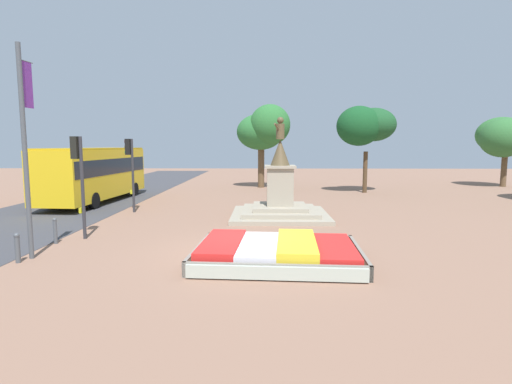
% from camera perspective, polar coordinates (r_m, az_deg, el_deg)
% --- Properties ---
extents(ground_plane, '(94.97, 94.97, 0.00)m').
position_cam_1_polar(ground_plane, '(12.81, -2.16, -8.72)').
color(ground_plane, '#8C6651').
extents(flower_planter, '(5.05, 3.90, 0.64)m').
position_cam_1_polar(flower_planter, '(11.88, 3.00, -8.60)').
color(flower_planter, '#38281C').
rests_on(flower_planter, ground_plane).
extents(statue_monument, '(4.54, 4.54, 4.73)m').
position_cam_1_polar(statue_monument, '(19.06, 3.42, -1.03)').
color(statue_monument, gray).
rests_on(statue_monument, ground_plane).
extents(traffic_light_mid_block, '(0.42, 0.31, 3.72)m').
position_cam_1_polar(traffic_light_mid_block, '(15.72, -23.97, 3.03)').
color(traffic_light_mid_block, '#2D2D33').
rests_on(traffic_light_mid_block, ground_plane).
extents(traffic_light_far_corner, '(0.42, 0.31, 3.74)m').
position_cam_1_polar(traffic_light_far_corner, '(21.18, -17.52, 4.10)').
color(traffic_light_far_corner, '#2D2D33').
rests_on(traffic_light_far_corner, ground_plane).
extents(banner_pole, '(0.15, 0.63, 6.32)m').
position_cam_1_polar(banner_pole, '(13.59, -30.10, 5.54)').
color(banner_pole, '#4C5156').
rests_on(banner_pole, ground_plane).
extents(city_bus, '(3.07, 9.68, 3.26)m').
position_cam_1_polar(city_bus, '(25.87, -22.01, 2.78)').
color(city_bus, gold).
rests_on(city_bus, ground_plane).
extents(kerb_bollard_mid_b, '(0.16, 0.16, 0.88)m').
position_cam_1_polar(kerb_bollard_mid_b, '(13.58, -30.94, -6.76)').
color(kerb_bollard_mid_b, '#4C5156').
rests_on(kerb_bollard_mid_b, ground_plane).
extents(kerb_bollard_north, '(0.14, 0.14, 0.91)m').
position_cam_1_polar(kerb_bollard_north, '(15.55, -26.76, -4.89)').
color(kerb_bollard_north, '#4C5156').
rests_on(kerb_bollard_north, ground_plane).
extents(park_tree_far_left, '(4.27, 4.02, 6.62)m').
position_cam_1_polar(park_tree_far_left, '(32.19, 1.21, 8.95)').
color(park_tree_far_left, brown).
rests_on(park_tree_far_left, ground_plane).
extents(park_tree_behind_statue, '(4.00, 4.11, 5.76)m').
position_cam_1_polar(park_tree_behind_statue, '(38.86, 31.87, 6.77)').
color(park_tree_behind_statue, brown).
rests_on(park_tree_behind_statue, ground_plane).
extents(park_tree_street_side, '(4.36, 3.40, 6.20)m').
position_cam_1_polar(park_tree_street_side, '(29.99, 15.46, 9.13)').
color(park_tree_street_side, '#4C3823').
rests_on(park_tree_street_side, ground_plane).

